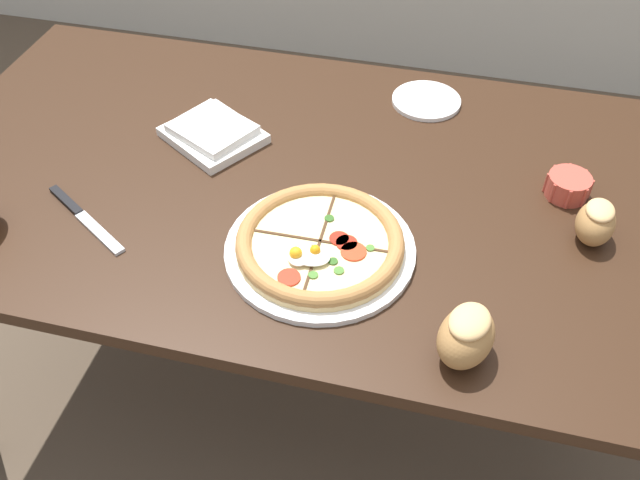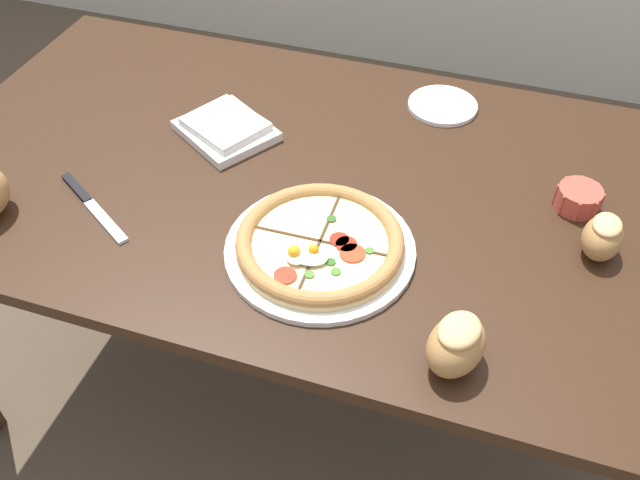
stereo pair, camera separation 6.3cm
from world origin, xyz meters
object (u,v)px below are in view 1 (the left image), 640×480
Objects in this scene: pizza at (320,244)px; knife_main at (84,218)px; napkin_folded at (213,133)px; bread_piece_near at (466,335)px; ramekin_bowl at (568,185)px; side_saucer at (426,101)px; bread_piece_far at (596,222)px; dining_table at (298,207)px.

pizza is 1.59× the size of knife_main.
napkin_folded is 0.72m from bread_piece_near.
bread_piece_near reaches higher than ramekin_bowl.
napkin_folded reaches higher than knife_main.
pizza is 0.45m from knife_main.
side_saucer is (0.12, 0.52, -0.01)m from pizza.
bread_piece_far reaches higher than pizza.
dining_table is 7.41× the size of knife_main.
pizza is at bearing -162.12° from bread_piece_far.
dining_table is 0.40m from side_saucer.
napkin_folded is 1.15× the size of knife_main.
ramekin_bowl is at bearing 7.93° from dining_table.
bread_piece_far is (0.20, 0.32, -0.01)m from bread_piece_near.
pizza is at bearing 35.11° from knife_main.
pizza reaches higher than ramekin_bowl.
napkin_folded is at bearing 171.19° from bread_piece_far.
bread_piece_near is (-0.16, -0.43, 0.03)m from ramekin_bowl.
bread_piece_near reaches higher than napkin_folded.
bread_piece_near is at bearing -77.87° from side_saucer.
pizza is 0.32m from bread_piece_near.
bread_piece_far is 0.45× the size of knife_main.
napkin_folded is 1.58× the size of side_saucer.
pizza is 0.41m from napkin_folded.
dining_table is 0.54m from ramekin_bowl.
side_saucer reaches higher than dining_table.
knife_main is 0.79m from side_saucer.
bread_piece_far is (0.47, 0.15, 0.02)m from pizza.
ramekin_bowl is 0.46m from bread_piece_near.
bread_piece_near is 0.38m from bread_piece_far.
side_saucer is at bearing 140.56° from ramekin_bowl.
pizza is at bearing 148.70° from bread_piece_near.
dining_table is 17.98× the size of ramekin_bowl.
knife_main and side_saucer have the same top height.
ramekin_bowl is 0.93m from knife_main.
bread_piece_near reaches higher than bread_piece_far.
pizza reaches higher than dining_table.
side_saucer is (0.42, 0.25, -0.01)m from napkin_folded.
ramekin_bowl reaches higher than knife_main.
ramekin_bowl reaches higher than napkin_folded.
knife_main is at bearing -176.91° from pizza.
ramekin_bowl is 0.40m from side_saucer.
side_saucer is at bearing 133.50° from bread_piece_far.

